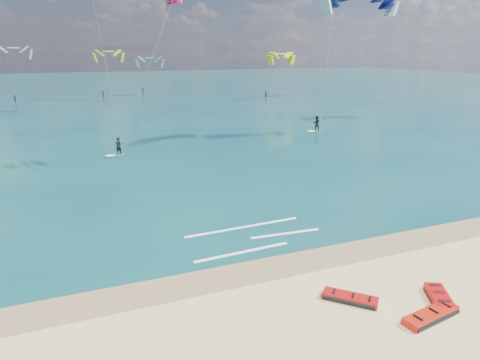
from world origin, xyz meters
name	(u,v)px	position (x,y,z in m)	size (l,w,h in m)	color
ground	(139,135)	(0.00, 40.00, 0.00)	(320.00, 320.00, 0.00)	tan
wet_sand_strip	(258,270)	(0.00, 3.00, 0.00)	(320.00, 2.40, 0.01)	brown
sea	(100,91)	(0.00, 104.00, 0.02)	(320.00, 200.00, 0.04)	#0B3940
packed_kite_left	(430,319)	(4.86, -3.26, 0.00)	(2.88, 1.05, 0.38)	red
packed_kite_mid	(350,301)	(2.58, -0.99, 0.00)	(2.51, 0.98, 0.36)	#AD0F0C
packed_kite_right	(439,301)	(6.19, -2.38, 0.00)	(2.13, 1.10, 0.40)	#C2080A
kitesurfer_main	(125,58)	(-2.63, 27.30, 9.68)	(9.57, 8.25, 18.61)	gold
kitesurfer_far	(340,51)	(24.34, 32.81, 10.23)	(11.60, 4.88, 18.87)	#BEDF21
shoreline_foam	(254,236)	(1.34, 6.66, 0.04)	(8.19, 3.62, 0.01)	white
distant_kites	(54,78)	(-10.11, 78.13, 5.02)	(79.34, 35.85, 11.55)	#64D334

